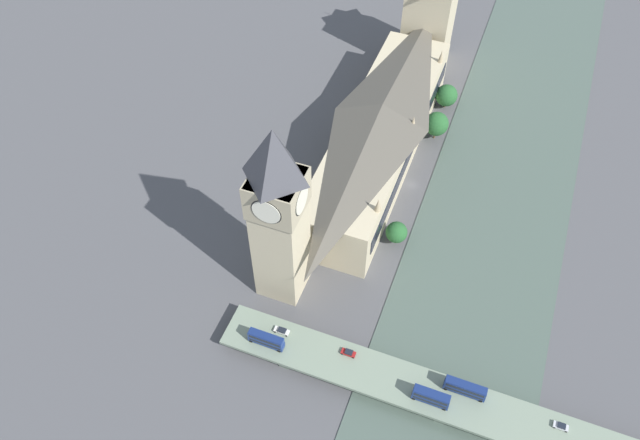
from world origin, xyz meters
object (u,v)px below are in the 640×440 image
object	(u,v)px
double_decker_bus_rear	(431,397)
car_southbound_lead	(282,331)
double_decker_bus_lead	(465,388)
car_northbound_mid	(561,426)
road_bridge	(445,399)
car_northbound_tail	(349,353)
double_decker_bus_mid	(266,339)
victoria_tower	(430,12)
clock_tower	(279,213)
parliament_hall	(380,134)

from	to	relation	value
double_decker_bus_rear	car_southbound_lead	size ratio (longest dim) A/B	2.19
double_decker_bus_lead	car_northbound_mid	bearing A→B (deg)	178.85
road_bridge	double_decker_bus_lead	xyz separation A→B (m)	(-4.16, -3.32, 3.53)
car_northbound_tail	road_bridge	bearing A→B (deg)	174.15
double_decker_bus_rear	car_northbound_tail	xyz separation A→B (m)	(25.46, -5.45, -1.99)
double_decker_bus_mid	car_northbound_tail	distance (m)	24.05
double_decker_bus_rear	car_northbound_tail	bearing A→B (deg)	-12.08
car_northbound_mid	car_southbound_lead	size ratio (longest dim) A/B	0.84
victoria_tower	car_southbound_lead	xyz separation A→B (m)	(3.69, 149.42, -18.27)
clock_tower	double_decker_bus_mid	distance (m)	37.19
victoria_tower	double_decker_bus_mid	bearing A→B (deg)	87.67
car_southbound_lead	car_northbound_tail	bearing A→B (deg)	-179.24
car_northbound_tail	double_decker_bus_mid	bearing A→B (deg)	13.14
clock_tower	double_decker_bus_rear	size ratio (longest dim) A/B	6.45
double_decker_bus_lead	parliament_hall	bearing A→B (deg)	-58.39
parliament_hall	car_southbound_lead	world-z (taller)	parliament_hall
road_bridge	car_northbound_mid	xyz separation A→B (m)	(-30.41, -2.80, 1.59)
road_bridge	double_decker_bus_rear	distance (m)	5.88
car_northbound_mid	double_decker_bus_mid	bearing A→B (deg)	3.60
clock_tower	car_northbound_tail	xyz separation A→B (m)	(-28.18, 18.50, -30.01)
double_decker_bus_lead	car_northbound_mid	xyz separation A→B (m)	(-26.25, 0.53, -1.94)
car_northbound_tail	double_decker_bus_lead	bearing A→B (deg)	-179.47
parliament_hall	double_decker_bus_lead	xyz separation A→B (m)	(-50.57, 82.17, -6.36)
double_decker_bus_lead	car_northbound_mid	size ratio (longest dim) A/B	2.96
car_northbound_tail	car_southbound_lead	size ratio (longest dim) A/B	0.90
victoria_tower	double_decker_bus_lead	world-z (taller)	victoria_tower
double_decker_bus_mid	car_southbound_lead	size ratio (longest dim) A/B	2.30
parliament_hall	car_northbound_mid	size ratio (longest dim) A/B	27.00
double_decker_bus_mid	car_northbound_mid	distance (m)	83.34
double_decker_bus_rear	car_northbound_mid	bearing A→B (deg)	-171.35
victoria_tower	car_northbound_mid	bearing A→B (deg)	117.23
parliament_hall	car_northbound_tail	bearing A→B (deg)	101.65
double_decker_bus_mid	victoria_tower	bearing A→B (deg)	-92.33
road_bridge	double_decker_bus_rear	world-z (taller)	double_decker_bus_rear
road_bridge	car_northbound_mid	size ratio (longest dim) A/B	33.46
car_southbound_lead	double_decker_bus_lead	bearing A→B (deg)	-179.38
car_northbound_mid	car_northbound_tail	bearing A→B (deg)	-0.21
clock_tower	double_decker_bus_lead	distance (m)	70.24
double_decker_bus_mid	car_northbound_tail	bearing A→B (deg)	-166.86
double_decker_bus_lead	car_southbound_lead	world-z (taller)	double_decker_bus_lead
double_decker_bus_mid	parliament_hall	bearing A→B (deg)	-94.12
victoria_tower	car_northbound_mid	xyz separation A→B (m)	(-76.87, 149.36, -18.27)
double_decker_bus_lead	road_bridge	bearing A→B (deg)	38.61
double_decker_bus_mid	double_decker_bus_rear	xyz separation A→B (m)	(-48.80, -0.00, 0.01)
car_southbound_lead	double_decker_bus_mid	bearing A→B (deg)	63.35
clock_tower	double_decker_bus_mid	size ratio (longest dim) A/B	6.14
clock_tower	double_decker_bus_lead	world-z (taller)	clock_tower
car_northbound_mid	double_decker_bus_lead	bearing A→B (deg)	-1.15
car_southbound_lead	car_northbound_mid	bearing A→B (deg)	-179.96
road_bridge	double_decker_bus_lead	distance (m)	6.39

